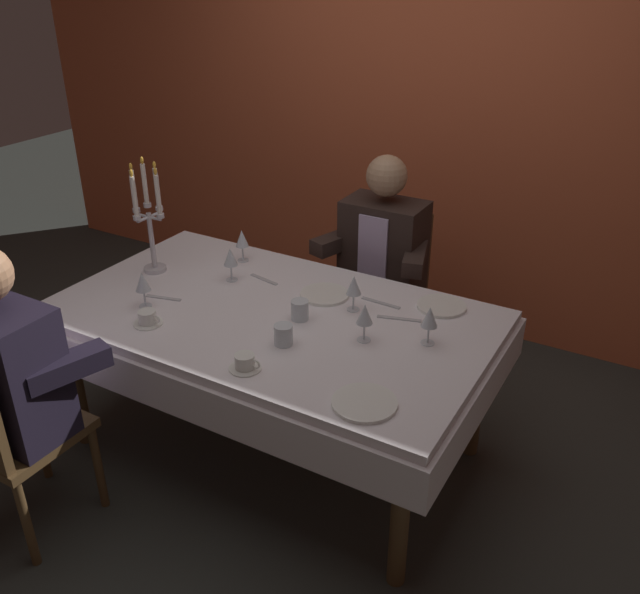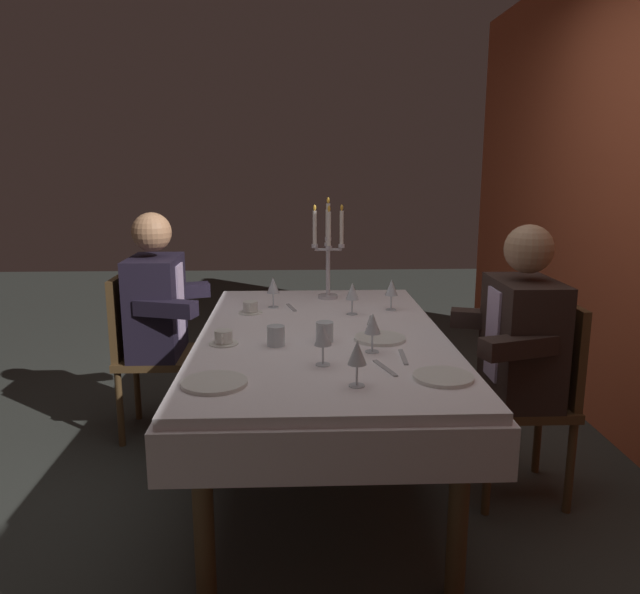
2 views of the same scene
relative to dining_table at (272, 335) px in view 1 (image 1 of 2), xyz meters
The scene contains 23 objects.
ground_plane 0.62m from the dining_table, ahead, with size 12.00×12.00×0.00m, color #343732.
back_wall 1.81m from the dining_table, 90.00° to the left, with size 6.00×0.12×2.70m, color #D65F39.
dining_table is the anchor object (origin of this frame).
candelabra 0.83m from the dining_table, behind, with size 0.19×0.19×0.57m.
dinner_plate_0 0.31m from the dining_table, 62.32° to the left, with size 0.22×0.22×0.01m, color white.
dinner_plate_1 0.78m from the dining_table, 31.33° to the right, with size 0.23×0.23×0.01m, color white.
dinner_plate_2 0.76m from the dining_table, 32.84° to the left, with size 0.22×0.22×0.01m, color white.
wine_glass_0 0.52m from the dining_table, ahead, with size 0.07×0.07×0.16m.
wine_glass_1 0.61m from the dining_table, 154.96° to the right, with size 0.07×0.07×0.16m.
wine_glass_2 0.74m from the dining_table, ahead, with size 0.07×0.07×0.16m.
wine_glass_3 0.44m from the dining_table, 153.29° to the left, with size 0.07×0.07×0.16m.
wine_glass_4 0.43m from the dining_table, 32.37° to the left, with size 0.07×0.07×0.16m.
wine_glass_5 0.62m from the dining_table, 137.94° to the left, with size 0.07×0.07×0.16m.
water_tumbler_0 0.32m from the dining_table, 45.61° to the right, with size 0.08×0.08×0.09m, color silver.
water_tumbler_1 0.22m from the dining_table, ahead, with size 0.08×0.08×0.09m, color silver.
coffee_cup_0 0.48m from the dining_table, 68.18° to the right, with size 0.13×0.12×0.06m.
coffee_cup_1 0.54m from the dining_table, 137.67° to the right, with size 0.13×0.12×0.06m.
spoon_0 0.34m from the dining_table, 129.51° to the left, with size 0.17×0.02×0.01m, color #B7B7BC.
spoon_1 0.52m from the dining_table, 163.99° to the right, with size 0.17×0.02×0.01m, color #B7B7BC.
knife_2 0.57m from the dining_table, 22.79° to the left, with size 0.19×0.02×0.01m, color #B7B7BC.
knife_3 0.51m from the dining_table, 38.74° to the left, with size 0.19×0.02×0.01m, color #B7B7BC.
seated_diner_0 1.08m from the dining_table, 124.27° to the right, with size 0.63×0.48×1.24m.
seated_diner_1 0.90m from the dining_table, 81.84° to the left, with size 0.63×0.48×1.24m.
Camera 1 is at (1.47, -2.12, 2.14)m, focal length 37.68 mm.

